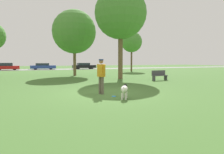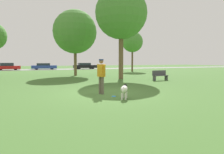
{
  "view_description": "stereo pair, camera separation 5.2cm",
  "coord_description": "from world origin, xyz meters",
  "px_view_note": "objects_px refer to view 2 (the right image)",
  "views": [
    {
      "loc": [
        -3.49,
        -9.46,
        1.64
      ],
      "look_at": [
        -0.0,
        -1.0,
        0.9
      ],
      "focal_mm": 32.0,
      "sensor_mm": 36.0,
      "label": 1
    },
    {
      "loc": [
        -3.44,
        -9.48,
        1.64
      ],
      "look_at": [
        -0.0,
        -1.0,
        0.9
      ],
      "focal_mm": 32.0,
      "sensor_mm": 36.0,
      "label": 2
    }
  ],
  "objects_px": {
    "frisbee": "(114,96)",
    "parked_car_red": "(8,67)",
    "parked_car_blue": "(44,66)",
    "dog": "(124,89)",
    "tree_far_right": "(132,42)",
    "tree_mid_center": "(75,32)",
    "parked_car_black": "(85,66)",
    "person": "(101,73)",
    "park_bench": "(160,75)",
    "tree_near_right": "(121,13)"
  },
  "relations": [
    {
      "from": "person",
      "to": "tree_far_right",
      "type": "relative_size",
      "value": 0.28
    },
    {
      "from": "tree_near_right",
      "to": "parked_car_red",
      "type": "bearing_deg",
      "value": 116.21
    },
    {
      "from": "tree_mid_center",
      "to": "parked_car_red",
      "type": "distance_m",
      "value": 20.02
    },
    {
      "from": "tree_mid_center",
      "to": "parked_car_blue",
      "type": "bearing_deg",
      "value": 97.36
    },
    {
      "from": "dog",
      "to": "parked_car_black",
      "type": "height_order",
      "value": "parked_car_black"
    },
    {
      "from": "person",
      "to": "tree_near_right",
      "type": "height_order",
      "value": "tree_near_right"
    },
    {
      "from": "tree_near_right",
      "to": "park_bench",
      "type": "xyz_separation_m",
      "value": [
        2.43,
        -2.57,
        -5.43
      ]
    },
    {
      "from": "frisbee",
      "to": "parked_car_red",
      "type": "relative_size",
      "value": 0.05
    },
    {
      "from": "parked_car_blue",
      "to": "park_bench",
      "type": "height_order",
      "value": "parked_car_blue"
    },
    {
      "from": "tree_near_right",
      "to": "parked_car_blue",
      "type": "relative_size",
      "value": 1.78
    },
    {
      "from": "parked_car_black",
      "to": "park_bench",
      "type": "bearing_deg",
      "value": -89.14
    },
    {
      "from": "person",
      "to": "park_bench",
      "type": "distance_m",
      "value": 8.35
    },
    {
      "from": "frisbee",
      "to": "tree_near_right",
      "type": "xyz_separation_m",
      "value": [
        4.1,
        8.17,
        5.87
      ]
    },
    {
      "from": "tree_far_right",
      "to": "tree_mid_center",
      "type": "distance_m",
      "value": 11.63
    },
    {
      "from": "person",
      "to": "parked_car_black",
      "type": "bearing_deg",
      "value": 149.03
    },
    {
      "from": "parked_car_blue",
      "to": "dog",
      "type": "bearing_deg",
      "value": -85.87
    },
    {
      "from": "tree_mid_center",
      "to": "parked_car_blue",
      "type": "xyz_separation_m",
      "value": [
        -2.32,
        17.98,
        -4.22
      ]
    },
    {
      "from": "frisbee",
      "to": "park_bench",
      "type": "height_order",
      "value": "park_bench"
    },
    {
      "from": "parked_car_blue",
      "to": "parked_car_black",
      "type": "relative_size",
      "value": 1.0
    },
    {
      "from": "dog",
      "to": "park_bench",
      "type": "relative_size",
      "value": 0.69
    },
    {
      "from": "frisbee",
      "to": "park_bench",
      "type": "relative_size",
      "value": 0.14
    },
    {
      "from": "tree_mid_center",
      "to": "frisbee",
      "type": "bearing_deg",
      "value": -94.47
    },
    {
      "from": "parked_car_blue",
      "to": "tree_near_right",
      "type": "bearing_deg",
      "value": -75.67
    },
    {
      "from": "tree_near_right",
      "to": "dog",
      "type": "bearing_deg",
      "value": -113.73
    },
    {
      "from": "person",
      "to": "frisbee",
      "type": "relative_size",
      "value": 8.44
    },
    {
      "from": "dog",
      "to": "frisbee",
      "type": "distance_m",
      "value": 0.82
    },
    {
      "from": "dog",
      "to": "frisbee",
      "type": "relative_size",
      "value": 4.76
    },
    {
      "from": "parked_car_red",
      "to": "tree_far_right",
      "type": "bearing_deg",
      "value": -34.77
    },
    {
      "from": "park_bench",
      "to": "tree_mid_center",
      "type": "bearing_deg",
      "value": 120.82
    },
    {
      "from": "person",
      "to": "dog",
      "type": "xyz_separation_m",
      "value": [
        0.52,
        -1.54,
        -0.61
      ]
    },
    {
      "from": "tree_far_right",
      "to": "park_bench",
      "type": "bearing_deg",
      "value": -108.69
    },
    {
      "from": "parked_car_blue",
      "to": "park_bench",
      "type": "relative_size",
      "value": 3.26
    },
    {
      "from": "dog",
      "to": "parked_car_blue",
      "type": "distance_m",
      "value": 32.44
    },
    {
      "from": "tree_far_right",
      "to": "parked_car_red",
      "type": "bearing_deg",
      "value": 147.17
    },
    {
      "from": "dog",
      "to": "frisbee",
      "type": "xyz_separation_m",
      "value": [
        -0.21,
        0.68,
        -0.41
      ]
    },
    {
      "from": "parked_car_red",
      "to": "tree_mid_center",
      "type": "bearing_deg",
      "value": -66.45
    },
    {
      "from": "tree_near_right",
      "to": "parked_car_red",
      "type": "height_order",
      "value": "tree_near_right"
    },
    {
      "from": "frisbee",
      "to": "tree_mid_center",
      "type": "distance_m",
      "value": 14.61
    },
    {
      "from": "person",
      "to": "frisbee",
      "type": "height_order",
      "value": "person"
    },
    {
      "from": "tree_near_right",
      "to": "park_bench",
      "type": "distance_m",
      "value": 6.48
    },
    {
      "from": "tree_mid_center",
      "to": "tree_far_right",
      "type": "bearing_deg",
      "value": 29.31
    },
    {
      "from": "tree_far_right",
      "to": "parked_car_blue",
      "type": "height_order",
      "value": "tree_far_right"
    },
    {
      "from": "park_bench",
      "to": "parked_car_red",
      "type": "bearing_deg",
      "value": 115.29
    },
    {
      "from": "dog",
      "to": "parked_car_black",
      "type": "bearing_deg",
      "value": 20.21
    },
    {
      "from": "tree_far_right",
      "to": "park_bench",
      "type": "relative_size",
      "value": 4.38
    },
    {
      "from": "frisbee",
      "to": "parked_car_black",
      "type": "distance_m",
      "value": 32.1
    },
    {
      "from": "parked_car_red",
      "to": "person",
      "type": "bearing_deg",
      "value": -78.98
    },
    {
      "from": "frisbee",
      "to": "parked_car_blue",
      "type": "xyz_separation_m",
      "value": [
        -1.25,
        31.73,
        0.6
      ]
    },
    {
      "from": "parked_car_blue",
      "to": "parked_car_black",
      "type": "bearing_deg",
      "value": -0.82
    },
    {
      "from": "parked_car_red",
      "to": "parked_car_black",
      "type": "relative_size",
      "value": 0.89
    }
  ]
}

